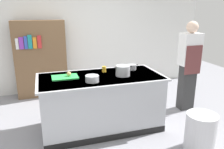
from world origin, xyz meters
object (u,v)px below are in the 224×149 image
object	(u,v)px
bookshelf	(41,59)
juice_cup	(104,69)
mixing_bowl	(92,79)
trash_bin	(200,132)
sauce_pan	(132,67)
onion	(69,74)
person_chef	(189,64)
stock_pot	(123,71)

from	to	relation	value
bookshelf	juice_cup	bearing A→B (deg)	-57.20
mixing_bowl	trash_bin	world-z (taller)	mixing_bowl
trash_bin	bookshelf	world-z (taller)	bookshelf
juice_cup	bookshelf	bearing A→B (deg)	122.80
sauce_pan	mixing_bowl	world-z (taller)	mixing_bowl
onion	juice_cup	distance (m)	0.62
trash_bin	onion	bearing A→B (deg)	145.58
sauce_pan	person_chef	distance (m)	1.17
onion	trash_bin	bearing A→B (deg)	-34.42
sauce_pan	juice_cup	size ratio (longest dim) A/B	2.22
person_chef	bookshelf	size ratio (longest dim) A/B	1.01
trash_bin	person_chef	xyz separation A→B (m)	(0.64, 1.25, 0.64)
sauce_pan	bookshelf	distance (m)	2.20
sauce_pan	mixing_bowl	size ratio (longest dim) A/B	1.11
sauce_pan	juice_cup	xyz separation A→B (m)	(-0.51, -0.00, 0.00)
person_chef	stock_pot	bearing A→B (deg)	82.02
person_chef	onion	bearing A→B (deg)	73.67
juice_cup	trash_bin	size ratio (longest dim) A/B	0.18
onion	mixing_bowl	xyz separation A→B (m)	(0.30, -0.33, -0.01)
sauce_pan	stock_pot	bearing A→B (deg)	-133.04
stock_pot	trash_bin	world-z (taller)	stock_pot
onion	bookshelf	world-z (taller)	bookshelf
bookshelf	stock_pot	bearing A→B (deg)	-56.35
onion	stock_pot	distance (m)	0.85
mixing_bowl	trash_bin	bearing A→B (deg)	-30.66
mixing_bowl	person_chef	bearing A→B (deg)	12.78
person_chef	sauce_pan	bearing A→B (deg)	70.33
onion	bookshelf	size ratio (longest dim) A/B	0.04
stock_pot	mixing_bowl	distance (m)	0.56
stock_pot	bookshelf	bearing A→B (deg)	123.65
trash_bin	bookshelf	bearing A→B (deg)	126.04
mixing_bowl	juice_cup	size ratio (longest dim) A/B	2.00
sauce_pan	juice_cup	world-z (taller)	juice_cup
sauce_pan	bookshelf	bearing A→B (deg)	134.09
onion	trash_bin	world-z (taller)	onion
mixing_bowl	bookshelf	world-z (taller)	bookshelf
trash_bin	stock_pot	bearing A→B (deg)	130.32
sauce_pan	juice_cup	bearing A→B (deg)	-179.62
stock_pot	sauce_pan	xyz separation A→B (m)	(0.28, 0.30, -0.04)
juice_cup	person_chef	size ratio (longest dim) A/B	0.06
onion	juice_cup	size ratio (longest dim) A/B	0.72
onion	mixing_bowl	world-z (taller)	mixing_bowl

